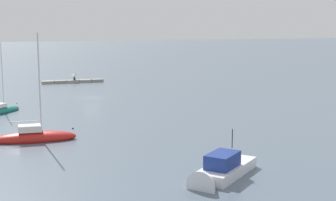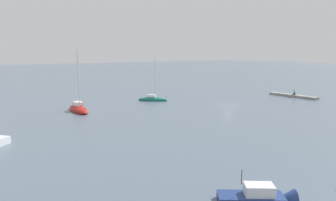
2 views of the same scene
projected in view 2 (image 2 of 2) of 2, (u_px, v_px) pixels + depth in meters
ground_plane at (229, 105)px, 63.76m from camera, size 500.00×500.00×0.00m
seawall_pier at (293, 96)px, 75.61m from camera, size 12.23×1.64×0.56m
person_seated_blue_left at (294, 94)px, 75.26m from camera, size 0.43×0.63×0.73m
umbrella_open_green at (295, 90)px, 75.13m from camera, size 1.31×1.31×1.29m
sailboat_red_near at (79, 109)px, 57.25m from camera, size 8.44×2.89×11.34m
sailboat_teal_mid at (153, 99)px, 69.70m from camera, size 5.83×5.89×9.62m
motorboat_navy_near at (263, 198)px, 22.47m from camera, size 4.55×5.33×3.04m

